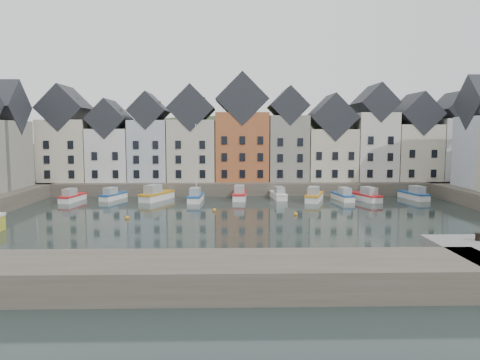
{
  "coord_description": "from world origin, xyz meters",
  "views": [
    {
      "loc": [
        -2.17,
        -51.0,
        10.05
      ],
      "look_at": [
        -0.76,
        6.0,
        4.24
      ],
      "focal_mm": 35.0,
      "sensor_mm": 36.0,
      "label": 1
    }
  ],
  "objects": [
    {
      "name": "boat_c",
      "position": [
        -12.92,
        17.99,
        0.78
      ],
      "size": [
        4.73,
        7.11,
        2.63
      ],
      "rotation": [
        0.0,
        0.0,
        -0.42
      ],
      "color": "silver",
      "rests_on": "ground"
    },
    {
      "name": "ground",
      "position": [
        0.0,
        0.0,
        0.0
      ],
      "size": [
        260.0,
        260.0,
        0.0
      ],
      "primitive_type": "plane",
      "color": "black",
      "rests_on": "ground"
    },
    {
      "name": "mooring_buoys",
      "position": [
        -4.0,
        5.33,
        0.15
      ],
      "size": [
        20.5,
        5.5,
        0.5
      ],
      "color": "#C58117",
      "rests_on": "ground"
    },
    {
      "name": "boat_h",
      "position": [
        14.84,
        17.45,
        0.65
      ],
      "size": [
        2.5,
        5.87,
        2.18
      ],
      "rotation": [
        0.0,
        0.0,
        0.13
      ],
      "color": "silver",
      "rests_on": "ground"
    },
    {
      "name": "far_terrace",
      "position": [
        3.21,
        28.0,
        8.88
      ],
      "size": [
        72.37,
        8.16,
        17.78
      ],
      "color": "beige",
      "rests_on": "far_quay"
    },
    {
      "name": "boat_j",
      "position": [
        25.87,
        18.23,
        0.69
      ],
      "size": [
        3.04,
        6.29,
        2.32
      ],
      "rotation": [
        0.0,
        0.0,
        0.2
      ],
      "color": "silver",
      "rests_on": "ground"
    },
    {
      "name": "boat_i",
      "position": [
        18.05,
        16.61,
        0.71
      ],
      "size": [
        3.71,
        6.47,
        2.37
      ],
      "rotation": [
        0.0,
        0.0,
        0.31
      ],
      "color": "silver",
      "rests_on": "ground"
    },
    {
      "name": "boat_b",
      "position": [
        -19.55,
        18.98,
        0.62
      ],
      "size": [
        3.36,
        5.69,
        2.09
      ],
      "rotation": [
        0.0,
        0.0,
        -0.33
      ],
      "color": "silver",
      "rests_on": "ground"
    },
    {
      "name": "boat_f",
      "position": [
        5.43,
        19.2,
        0.63
      ],
      "size": [
        2.28,
        5.64,
        2.11
      ],
      "rotation": [
        0.0,
        0.0,
        0.11
      ],
      "color": "silver",
      "rests_on": "ground"
    },
    {
      "name": "far_quay",
      "position": [
        0.0,
        30.0,
        1.0
      ],
      "size": [
        90.0,
        16.0,
        2.0
      ],
      "primitive_type": "cube",
      "color": "#464136",
      "rests_on": "ground"
    },
    {
      "name": "boat_d",
      "position": [
        -6.97,
        16.76,
        0.74
      ],
      "size": [
        2.22,
        6.1,
        11.46
      ],
      "rotation": [
        0.0,
        0.0,
        -0.06
      ],
      "color": "silver",
      "rests_on": "ground"
    },
    {
      "name": "boat_a",
      "position": [
        -25.06,
        17.25,
        0.64
      ],
      "size": [
        2.64,
        5.83,
        2.16
      ],
      "rotation": [
        0.0,
        0.0,
        -0.16
      ],
      "color": "silver",
      "rests_on": "ground"
    },
    {
      "name": "hillside",
      "position": [
        0.02,
        56.0,
        -17.96
      ],
      "size": [
        153.6,
        70.4,
        64.0
      ],
      "color": "#273219",
      "rests_on": "ground"
    },
    {
      "name": "near_wall",
      "position": [
        -10.0,
        -22.0,
        1.0
      ],
      "size": [
        50.0,
        6.0,
        2.0
      ],
      "primitive_type": "cube",
      "color": "#464136",
      "rests_on": "ground"
    },
    {
      "name": "boat_g",
      "position": [
        10.42,
        16.76,
        0.72
      ],
      "size": [
        3.85,
        6.61,
        2.42
      ],
      "rotation": [
        0.0,
        0.0,
        -0.32
      ],
      "color": "silver",
      "rests_on": "ground"
    },
    {
      "name": "boat_e",
      "position": [
        -0.51,
        18.78,
        0.72
      ],
      "size": [
        2.35,
        6.43,
        2.43
      ],
      "rotation": [
        0.0,
        0.0,
        -0.06
      ],
      "color": "silver",
      "rests_on": "ground"
    },
    {
      "name": "mooring_bollard",
      "position": [
        16.44,
        -17.19,
        2.31
      ],
      "size": [
        0.48,
        0.48,
        0.56
      ],
      "color": "black",
      "rests_on": "near_quay"
    }
  ]
}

